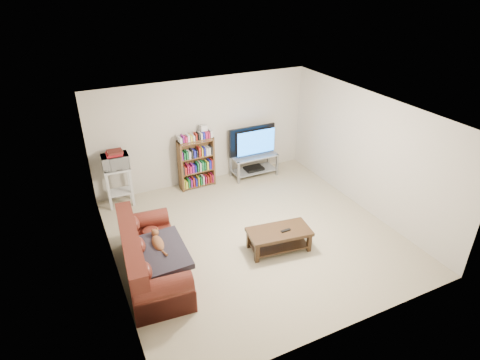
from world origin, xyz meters
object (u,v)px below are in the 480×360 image
bookshelf (196,162)px  coffee_table (279,236)px  sofa (149,261)px  tv_stand (254,162)px

bookshelf → coffee_table: bearing=-82.1°
sofa → bookshelf: (1.75, 2.52, 0.29)m
coffee_table → bookshelf: bookshelf is taller
sofa → bookshelf: bookshelf is taller
sofa → bookshelf: bearing=60.5°
coffee_table → sofa: bearing=-179.6°
coffee_table → tv_stand: size_ratio=1.07×
tv_stand → bookshelf: 1.43m
sofa → tv_stand: size_ratio=1.95×
sofa → tv_stand: sofa is taller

